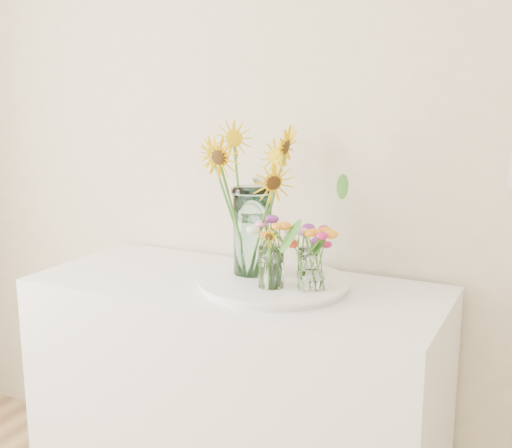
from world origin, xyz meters
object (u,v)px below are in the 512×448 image
at_px(small_vase_c, 308,262).
at_px(counter, 237,405).
at_px(small_vase_a, 271,267).
at_px(small_vase_b, 311,272).
at_px(tray, 273,284).
at_px(mason_jar, 252,231).

bearing_deg(small_vase_c, counter, -156.69).
height_order(counter, small_vase_a, small_vase_a).
distance_m(counter, small_vase_b, 0.61).
xyz_separation_m(tray, small_vase_b, (0.15, -0.04, 0.07)).
relative_size(counter, tray, 2.95).
bearing_deg(tray, counter, -176.81).
height_order(mason_jar, small_vase_b, mason_jar).
relative_size(tray, small_vase_b, 3.90).
bearing_deg(small_vase_a, counter, 156.83).
bearing_deg(small_vase_c, tray, -134.00).
distance_m(mason_jar, small_vase_a, 0.19).
height_order(counter, tray, tray).
bearing_deg(counter, mason_jar, 45.54).
xyz_separation_m(counter, mason_jar, (0.04, 0.04, 0.63)).
bearing_deg(tray, small_vase_a, -70.75).
height_order(counter, mason_jar, mason_jar).
distance_m(tray, mason_jar, 0.19).
relative_size(mason_jar, small_vase_a, 2.19).
height_order(tray, mason_jar, mason_jar).
height_order(counter, small_vase_c, small_vase_c).
bearing_deg(mason_jar, small_vase_b, -17.52).
relative_size(counter, small_vase_c, 13.68).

